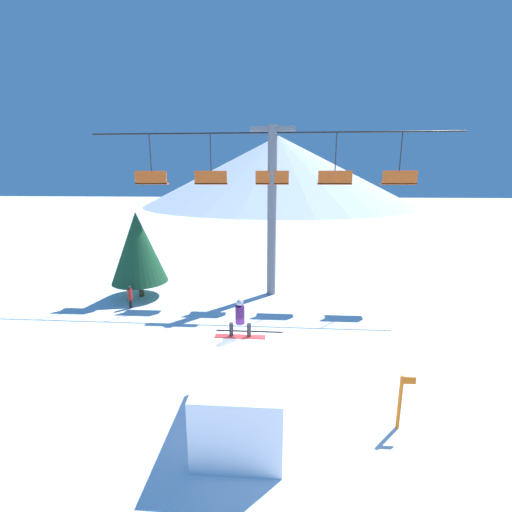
{
  "coord_description": "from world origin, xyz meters",
  "views": [
    {
      "loc": [
        0.71,
        -9.14,
        6.7
      ],
      "look_at": [
        -0.23,
        4.08,
        3.65
      ],
      "focal_mm": 24.0,
      "sensor_mm": 36.0,
      "label": 1
    }
  ],
  "objects_px": {
    "pine_tree_near": "(138,248)",
    "trail_marker": "(400,401)",
    "snow_ramp": "(244,391)",
    "snowboarder": "(240,319)",
    "distant_skier": "(130,296)"
  },
  "relations": [
    {
      "from": "pine_tree_near",
      "to": "snowboarder",
      "type": "bearing_deg",
      "value": -51.51
    },
    {
      "from": "snowboarder",
      "to": "trail_marker",
      "type": "distance_m",
      "value": 4.98
    },
    {
      "from": "snow_ramp",
      "to": "snowboarder",
      "type": "bearing_deg",
      "value": 99.92
    },
    {
      "from": "snow_ramp",
      "to": "distant_skier",
      "type": "xyz_separation_m",
      "value": [
        -6.81,
        8.05,
        -0.26
      ]
    },
    {
      "from": "snowboarder",
      "to": "pine_tree_near",
      "type": "relative_size",
      "value": 0.32
    },
    {
      "from": "pine_tree_near",
      "to": "trail_marker",
      "type": "relative_size",
      "value": 3.09
    },
    {
      "from": "snowboarder",
      "to": "trail_marker",
      "type": "relative_size",
      "value": 1.0
    },
    {
      "from": "snowboarder",
      "to": "pine_tree_near",
      "type": "distance_m",
      "value": 10.84
    },
    {
      "from": "snowboarder",
      "to": "pine_tree_near",
      "type": "xyz_separation_m",
      "value": [
        -6.74,
        8.48,
        0.42
      ]
    },
    {
      "from": "pine_tree_near",
      "to": "trail_marker",
      "type": "bearing_deg",
      "value": -41.37
    },
    {
      "from": "snowboarder",
      "to": "distant_skier",
      "type": "bearing_deg",
      "value": 134.72
    },
    {
      "from": "snowboarder",
      "to": "snow_ramp",
      "type": "bearing_deg",
      "value": -80.08
    },
    {
      "from": "trail_marker",
      "to": "snow_ramp",
      "type": "bearing_deg",
      "value": -179.98
    },
    {
      "from": "snow_ramp",
      "to": "trail_marker",
      "type": "relative_size",
      "value": 2.39
    },
    {
      "from": "pine_tree_near",
      "to": "trail_marker",
      "type": "distance_m",
      "value": 15.11
    }
  ]
}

